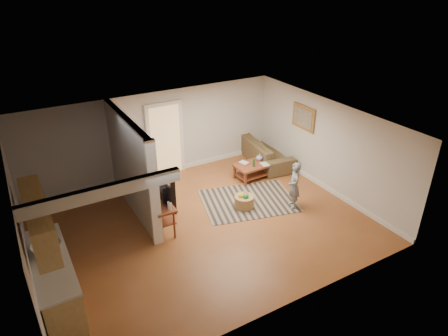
{
  "coord_description": "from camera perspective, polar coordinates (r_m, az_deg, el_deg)",
  "views": [
    {
      "loc": [
        -3.53,
        -7.1,
        5.53
      ],
      "look_at": [
        0.84,
        0.5,
        1.1
      ],
      "focal_mm": 32.0,
      "sensor_mm": 36.0,
      "label": 1
    }
  ],
  "objects": [
    {
      "name": "speaker_right",
      "position": [
        11.24,
        -13.62,
        -0.89
      ],
      "size": [
        0.11,
        0.11,
        0.89
      ],
      "primitive_type": "cube",
      "rotation": [
        0.0,
        0.0,
        -0.24
      ],
      "color": "black",
      "rests_on": "ground"
    },
    {
      "name": "tv_console",
      "position": [
        9.29,
        -9.26,
        -5.02
      ],
      "size": [
        0.45,
        1.2,
        1.03
      ],
      "rotation": [
        0.0,
        0.0,
        -0.0
      ],
      "color": "brown",
      "rests_on": "ground"
    },
    {
      "name": "sofa",
      "position": [
        12.8,
        5.74,
        1.06
      ],
      "size": [
        1.25,
        2.5,
        0.7
      ],
      "primitive_type": "imported",
      "rotation": [
        0.0,
        0.0,
        1.43
      ],
      "color": "#494224",
      "rests_on": "ground"
    },
    {
      "name": "child",
      "position": [
        10.49,
        9.72,
        -5.46
      ],
      "size": [
        0.46,
        0.54,
        1.24
      ],
      "primitive_type": "imported",
      "rotation": [
        0.0,
        0.0,
        -2.0
      ],
      "color": "gray",
      "rests_on": "ground"
    },
    {
      "name": "toy_basket",
      "position": [
        10.23,
        2.89,
        -4.75
      ],
      "size": [
        0.5,
        0.5,
        0.44
      ],
      "color": "olive",
      "rests_on": "ground"
    },
    {
      "name": "room_shell",
      "position": [
        8.91,
        -10.47,
        -0.89
      ],
      "size": [
        7.54,
        6.02,
        2.52
      ],
      "color": "silver",
      "rests_on": "ground"
    },
    {
      "name": "speaker_left",
      "position": [
        9.86,
        -7.3,
        -3.72
      ],
      "size": [
        0.12,
        0.12,
        1.12
      ],
      "primitive_type": "cube",
      "rotation": [
        0.0,
        0.0,
        -0.12
      ],
      "color": "black",
      "rests_on": "ground"
    },
    {
      "name": "toddler",
      "position": [
        11.62,
        -11.18,
        -2.16
      ],
      "size": [
        0.58,
        0.52,
        0.99
      ],
      "primitive_type": "imported",
      "rotation": [
        0.0,
        0.0,
        2.8
      ],
      "color": "#212744",
      "rests_on": "ground"
    },
    {
      "name": "ground",
      "position": [
        9.67,
        -2.89,
        -8.12
      ],
      "size": [
        7.5,
        7.5,
        0.0
      ],
      "primitive_type": "plane",
      "color": "brown",
      "rests_on": "ground"
    },
    {
      "name": "coffee_table",
      "position": [
        11.6,
        4.45,
        0.23
      ],
      "size": [
        1.19,
        0.72,
        0.69
      ],
      "rotation": [
        0.0,
        0.0,
        0.03
      ],
      "color": "brown",
      "rests_on": "ground"
    },
    {
      "name": "area_rug",
      "position": [
        10.6,
        3.52,
        -4.66
      ],
      "size": [
        2.77,
        2.3,
        0.01
      ],
      "primitive_type": "cube",
      "rotation": [
        0.0,
        0.0,
        -0.26
      ],
      "color": "black",
      "rests_on": "ground"
    }
  ]
}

